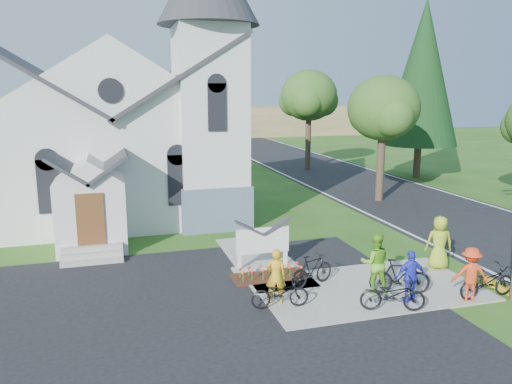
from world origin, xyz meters
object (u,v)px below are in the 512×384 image
object	(u,v)px
cyclist_2	(411,276)
cyclist_3	(470,274)
cyclist_0	(276,276)
bike_0	(280,293)
cyclist_1	(375,263)
cyclist_4	(439,242)
bike_3	(400,276)
church_sign	(263,241)
bike_1	(312,270)
bike_4	(487,282)
bike_2	(393,294)

from	to	relation	value
cyclist_2	cyclist_3	size ratio (longest dim) A/B	0.96
cyclist_0	bike_0	xyz separation A→B (m)	(0.00, -0.38, -0.38)
cyclist_1	cyclist_4	size ratio (longest dim) A/B	0.99
bike_3	church_sign	bearing A→B (deg)	63.56
cyclist_3	cyclist_4	world-z (taller)	cyclist_4
bike_1	cyclist_3	size ratio (longest dim) A/B	1.07
bike_0	cyclist_2	size ratio (longest dim) A/B	1.07
bike_0	bike_4	size ratio (longest dim) A/B	0.87
cyclist_3	bike_3	bearing A→B (deg)	-9.50
cyclist_1	bike_3	xyz separation A→B (m)	(0.65, -0.38, -0.38)
bike_1	cyclist_4	size ratio (longest dim) A/B	0.93
church_sign	bike_1	xyz separation A→B (m)	(1.02, -2.05, -0.45)
bike_0	bike_2	xyz separation A→B (m)	(3.00, -1.09, 0.04)
cyclist_3	cyclist_4	distance (m)	2.72
cyclist_4	cyclist_3	bearing A→B (deg)	90.91
bike_0	cyclist_2	xyz separation A→B (m)	(3.83, -0.69, 0.34)
bike_2	bike_3	xyz separation A→B (m)	(0.86, 1.00, 0.08)
cyclist_3	cyclist_4	bearing A→B (deg)	-86.74
cyclist_3	cyclist_2	bearing A→B (deg)	7.82
cyclist_0	cyclist_1	distance (m)	3.21
bike_1	cyclist_3	distance (m)	4.71
cyclist_0	bike_0	size ratio (longest dim) A/B	0.97
cyclist_1	bike_4	world-z (taller)	cyclist_1
cyclist_0	cyclist_2	bearing A→B (deg)	-178.05
bike_1	cyclist_1	bearing A→B (deg)	-140.77
bike_4	bike_0	bearing A→B (deg)	79.33
bike_1	bike_4	bearing A→B (deg)	-137.64
cyclist_2	cyclist_1	bearing A→B (deg)	-51.67
cyclist_3	bike_3	size ratio (longest dim) A/B	0.88
cyclist_2	cyclist_4	world-z (taller)	cyclist_4
bike_0	bike_2	size ratio (longest dim) A/B	0.92
church_sign	bike_3	world-z (taller)	church_sign
cyclist_3	bike_3	world-z (taller)	cyclist_3
bike_3	cyclist_4	world-z (taller)	cyclist_4
bike_1	cyclist_4	distance (m)	4.91
cyclist_1	cyclist_4	xyz separation A→B (m)	(3.19, 1.21, 0.01)
cyclist_1	bike_4	xyz separation A→B (m)	(3.02, -1.38, -0.43)
cyclist_2	cyclist_4	bearing A→B (deg)	-133.49
cyclist_3	cyclist_4	size ratio (longest dim) A/B	0.86
cyclist_4	bike_4	distance (m)	2.63
cyclist_0	bike_2	bearing A→B (deg)	171.46
church_sign	cyclist_0	xyz separation A→B (m)	(-0.50, -2.93, -0.15)
cyclist_4	bike_2	bearing A→B (deg)	55.58
bike_1	cyclist_2	size ratio (longest dim) A/B	1.11
cyclist_3	cyclist_4	xyz separation A→B (m)	(0.81, 2.59, 0.13)
bike_2	bike_1	bearing A→B (deg)	51.92
bike_3	bike_0	bearing A→B (deg)	107.59
cyclist_0	bike_1	size ratio (longest dim) A/B	0.94
church_sign	cyclist_2	world-z (taller)	church_sign
church_sign	bike_0	size ratio (longest dim) A/B	1.30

